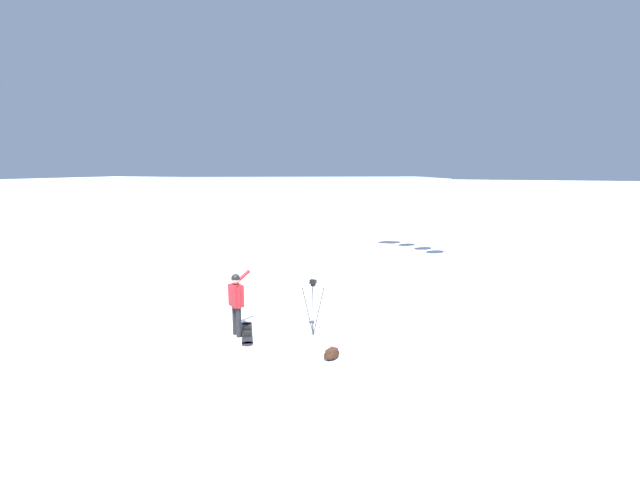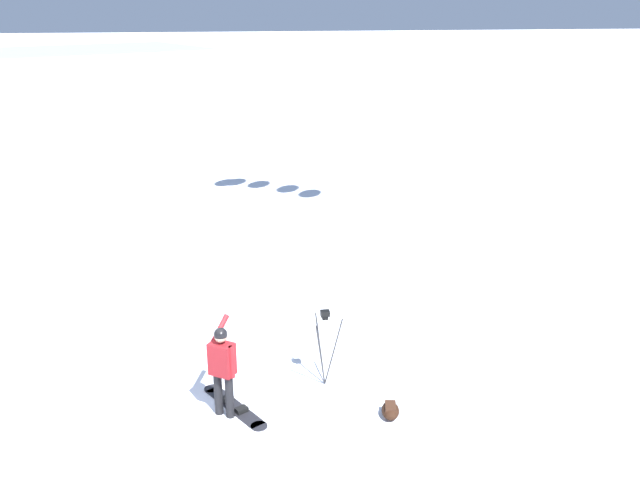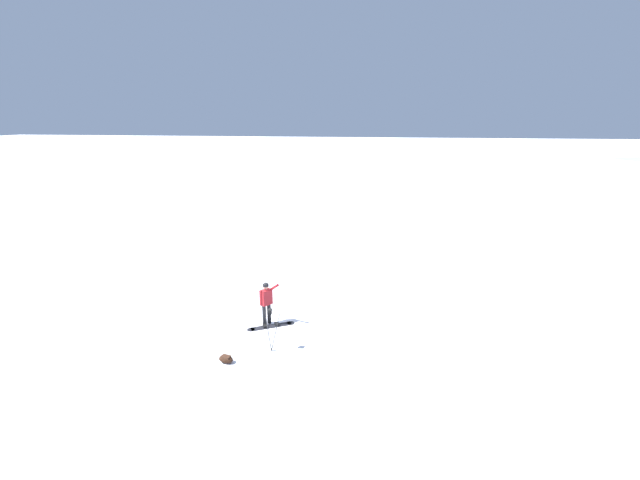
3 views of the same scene
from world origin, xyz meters
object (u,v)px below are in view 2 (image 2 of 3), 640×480
Objects in this scene: snowboarder at (223,363)px; snowboard at (234,406)px; camera_tripod at (325,332)px; gear_bag_large at (390,410)px.

snowboarder is 0.98m from snowboard.
gear_bag_large is at bearing 37.14° from camera_tripod.
gear_bag_large is at bearing 74.41° from snowboard.
snowboarder is at bearing -69.72° from camera_tripod.
snowboarder reaches higher than camera_tripod.
snowboarder is at bearing -100.77° from gear_bag_large.
snowboard is 1.99m from camera_tripod.
snowboarder reaches higher than snowboard.
camera_tripod is at bearing -142.86° from gear_bag_large.
camera_tripod is at bearing 106.05° from snowboard.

